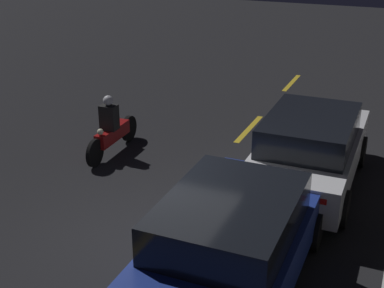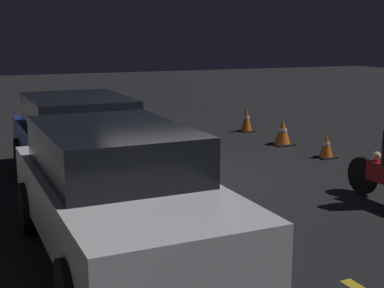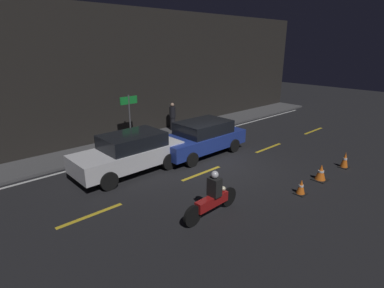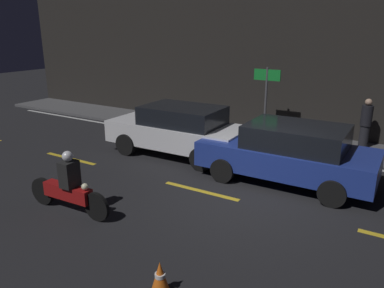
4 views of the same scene
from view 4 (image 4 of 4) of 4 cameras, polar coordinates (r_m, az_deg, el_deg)
The scene contains 12 objects.
ground_plane at distance 8.62m, azimuth 7.21°, elevation -8.55°, with size 56.00×56.00×0.00m, color black.
raised_curb at distance 13.05m, azimuth 16.29°, elevation 0.17°, with size 28.00×2.03×0.11m.
building_front at distance 13.66m, azimuth 18.80°, elevation 14.43°, with size 28.00×0.30×6.54m.
lane_dash_b at distance 11.76m, azimuth -18.02°, elevation -2.11°, with size 2.00×0.14×0.01m.
lane_dash_c at distance 9.02m, azimuth 1.37°, elevation -7.16°, with size 2.00×0.14×0.01m.
lane_solid_kerb at distance 11.90m, azimuth 14.63°, elevation -1.60°, with size 25.20×0.14×0.01m.
sedan_white at distance 11.32m, azimuth -2.08°, elevation 2.28°, with size 4.27×1.92×1.52m.
sedan_blue at distance 9.62m, azimuth 14.55°, elevation -1.18°, with size 4.28×1.99×1.48m.
motorcycle at distance 8.25m, azimuth -18.41°, elevation -6.33°, with size 2.17×0.37×1.37m.
traffic_cone_near at distance 5.80m, azimuth -4.88°, elevation -19.68°, with size 0.37×0.37×0.53m.
pedestrian at distance 12.85m, azimuth 24.94°, elevation 2.88°, with size 0.34×0.34×1.56m.
shop_sign at distance 12.79m, azimuth 11.27°, elevation 8.23°, with size 0.90×0.08×2.40m.
Camera 4 is at (3.07, -7.14, 3.73)m, focal length 35.00 mm.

